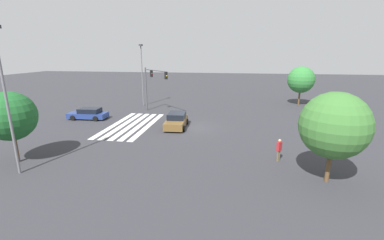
{
  "coord_description": "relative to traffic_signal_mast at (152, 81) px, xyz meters",
  "views": [
    {
      "loc": [
        25.99,
        4.11,
        7.73
      ],
      "look_at": [
        0.0,
        0.0,
        0.84
      ],
      "focal_mm": 24.0,
      "sensor_mm": 36.0,
      "label": 1
    }
  ],
  "objects": [
    {
      "name": "ground_plane",
      "position": [
        6.27,
        6.27,
        -4.21
      ],
      "size": [
        155.45,
        155.45,
        0.0
      ],
      "primitive_type": "plane",
      "color": "#333338"
    },
    {
      "name": "crosswalk_markings",
      "position": [
        6.27,
        -0.48,
        -4.21
      ],
      "size": [
        10.76,
        4.4,
        0.01
      ],
      "rotation": [
        0.0,
        0.0,
        1.57
      ],
      "color": "silver",
      "rests_on": "ground_plane"
    },
    {
      "name": "traffic_signal_mast",
      "position": [
        0.0,
        0.0,
        0.0
      ],
      "size": [
        4.17,
        4.17,
        5.85
      ],
      "rotation": [
        0.0,
        0.0,
        0.79
      ],
      "color": "#47474C",
      "rests_on": "ground_plane"
    },
    {
      "name": "car_0",
      "position": [
        6.33,
        4.58,
        -3.5
      ],
      "size": [
        4.51,
        2.36,
        1.51
      ],
      "rotation": [
        0.0,
        0.0,
        0.05
      ],
      "color": "brown",
      "rests_on": "ground_plane"
    },
    {
      "name": "car_1",
      "position": [
        4.53,
        -6.64,
        -3.58
      ],
      "size": [
        2.25,
        4.62,
        1.33
      ],
      "rotation": [
        0.0,
        0.0,
        -1.53
      ],
      "color": "navy",
      "rests_on": "ground_plane"
    },
    {
      "name": "pedestrian",
      "position": [
        13.91,
        13.92,
        -3.26
      ],
      "size": [
        0.41,
        0.41,
        1.69
      ],
      "rotation": [
        0.0,
        0.0,
        -2.36
      ],
      "color": "brown",
      "rests_on": "ground_plane"
    },
    {
      "name": "street_light_pole_a",
      "position": [
        -4.44,
        -2.89,
        1.07
      ],
      "size": [
        0.8,
        0.36,
        8.94
      ],
      "color": "slate",
      "rests_on": "ground_plane"
    },
    {
      "name": "street_light_pole_b",
      "position": [
        18.64,
        -3.37,
        1.28
      ],
      "size": [
        0.8,
        0.36,
        9.33
      ],
      "color": "slate",
      "rests_on": "ground_plane"
    },
    {
      "name": "tree_corner_a",
      "position": [
        16.68,
        16.36,
        -0.6
      ],
      "size": [
        3.98,
        3.98,
        5.61
      ],
      "color": "brown",
      "rests_on": "ground_plane"
    },
    {
      "name": "tree_corner_b",
      "position": [
        -8.57,
        20.51,
        -0.38
      ],
      "size": [
        3.94,
        3.94,
        5.81
      ],
      "color": "brown",
      "rests_on": "ground_plane"
    },
    {
      "name": "tree_corner_c",
      "position": [
        17.05,
        -4.93,
        -0.77
      ],
      "size": [
        3.47,
        3.47,
        5.18
      ],
      "color": "brown",
      "rests_on": "ground_plane"
    }
  ]
}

